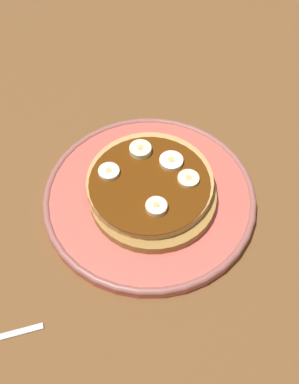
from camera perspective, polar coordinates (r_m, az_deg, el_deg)
name	(u,v)px	position (r cm, az deg, el deg)	size (l,w,h in cm)	color
ground_plane	(150,207)	(64.23, 0.00, -1.80)	(140.00, 140.00, 3.00)	brown
plate	(150,197)	(62.28, 0.00, -0.60)	(28.07, 28.07, 1.59)	#CC594C
pancake_stack	(150,189)	(60.77, 0.11, 0.39)	(17.59, 17.16, 2.78)	olive
banana_slice_0	(109,172)	(60.65, -4.93, 2.44)	(2.75, 2.75, 0.78)	#F4ECC6
banana_slice_1	(188,179)	(59.99, 4.73, 1.59)	(2.77, 2.77, 0.69)	#F7EBB5
banana_slice_2	(140,150)	(62.62, -1.11, 5.13)	(2.93, 2.93, 1.06)	#F3EFB7
banana_slice_3	(156,207)	(57.14, 0.83, -1.82)	(2.68, 2.68, 0.95)	#F8E3BB
banana_slice_4	(171,161)	(61.56, 2.65, 3.74)	(3.13, 3.13, 0.83)	#F8E2C4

